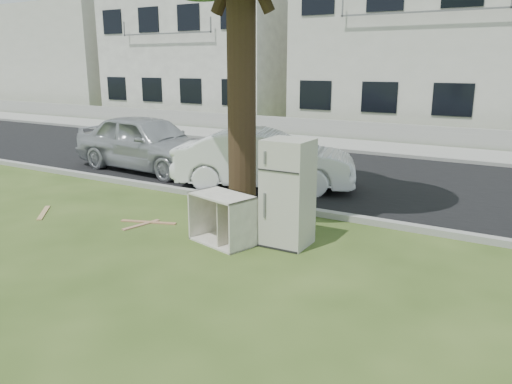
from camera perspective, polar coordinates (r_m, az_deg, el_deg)
The scene contains 16 objects.
ground at distance 8.25m, azimuth -5.92°, elevation -6.02°, with size 120.00×120.00×0.00m, color #334719.
road at distance 13.34m, azimuth 9.59°, elevation 1.82°, with size 120.00×7.00×0.01m, color black.
kerb_near at distance 10.21m, azimuth 2.29°, elevation -1.91°, with size 120.00×0.18×0.12m, color gray.
kerb_far at distance 16.65m, azimuth 14.07°, elevation 4.06°, with size 120.00×0.18×0.12m, color gray.
sidewalk at distance 18.02m, azimuth 15.43°, elevation 4.75°, with size 120.00×2.80×0.01m, color gray.
low_wall at distance 19.51m, azimuth 16.78°, elevation 6.38°, with size 120.00×0.15×0.70m, color gray.
townhouse_left at distance 28.95m, azimuth -4.55°, elevation 15.67°, with size 10.20×8.16×7.04m.
townhouse_center at distance 24.14m, azimuth 20.39°, elevation 15.58°, with size 11.22×8.16×7.44m.
filler_left at distance 39.04m, azimuth -21.66°, elevation 13.92°, with size 16.00×9.00×6.40m, color silver.
fridge at distance 8.00m, azimuth 3.65°, elevation -0.11°, with size 0.71×0.66×1.73m, color silver.
cabinet at distance 8.21m, azimuth -3.75°, elevation -3.05°, with size 1.05×0.65×0.82m, color beige.
plank_a at distance 9.53m, azimuth -12.19°, elevation -3.38°, with size 1.07×0.09×0.02m, color #A97651.
plank_b at distance 10.74m, azimuth -23.10°, elevation -2.20°, with size 0.96×0.10×0.02m, color tan.
plank_c at distance 9.40m, azimuth -12.97°, elevation -3.67°, with size 0.78×0.09×0.02m, color #AA7B5E.
car_center at distance 11.75m, azimuth 1.01°, elevation 3.74°, with size 1.47×4.21×1.39m, color white.
car_left at distance 14.15m, azimuth -12.32°, elevation 5.55°, with size 1.82×4.52×1.54m, color #9C9EA3.
Camera 1 is at (4.66, -6.17, 2.87)m, focal length 35.00 mm.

